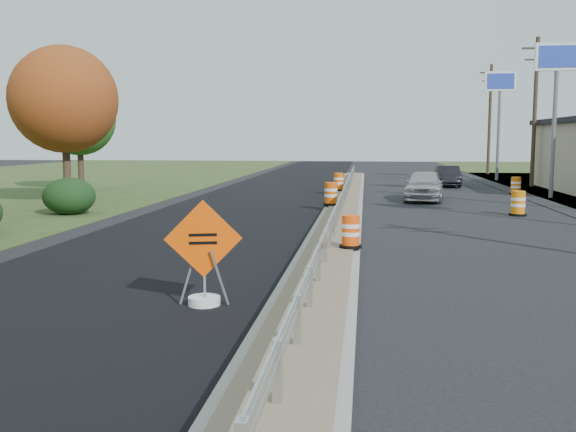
# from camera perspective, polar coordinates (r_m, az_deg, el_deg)

# --- Properties ---
(ground) EXTENTS (140.00, 140.00, 0.00)m
(ground) POSITION_cam_1_polar(r_m,az_deg,el_deg) (18.89, 4.04, -2.48)
(ground) COLOR black
(ground) RESTS_ON ground
(milled_overlay) EXTENTS (7.20, 120.00, 0.01)m
(milled_overlay) POSITION_cam_1_polar(r_m,az_deg,el_deg) (29.26, -3.60, 0.86)
(milled_overlay) COLOR black
(milled_overlay) RESTS_ON ground
(median) EXTENTS (1.60, 55.00, 0.23)m
(median) POSITION_cam_1_polar(r_m,az_deg,el_deg) (26.79, 4.90, 0.52)
(median) COLOR gray
(median) RESTS_ON ground
(guardrail) EXTENTS (0.10, 46.15, 0.72)m
(guardrail) POSITION_cam_1_polar(r_m,az_deg,el_deg) (27.73, 4.99, 2.01)
(guardrail) COLOR silver
(guardrail) RESTS_ON median
(pylon_sign_mid) EXTENTS (2.20, 0.30, 7.90)m
(pylon_sign_mid) POSITION_cam_1_polar(r_m,az_deg,el_deg) (36.08, 22.78, 11.78)
(pylon_sign_mid) COLOR slate
(pylon_sign_mid) RESTS_ON ground
(pylon_sign_north) EXTENTS (2.20, 0.30, 7.90)m
(pylon_sign_north) POSITION_cam_1_polar(r_m,az_deg,el_deg) (49.67, 18.33, 10.47)
(pylon_sign_north) COLOR slate
(pylon_sign_north) RESTS_ON ground
(utility_pole_nmid) EXTENTS (1.90, 0.26, 9.40)m
(utility_pole_nmid) POSITION_cam_1_polar(r_m,az_deg,el_deg) (43.95, 21.09, 8.86)
(utility_pole_nmid) COLOR #473523
(utility_pole_nmid) RESTS_ON ground
(utility_pole_north) EXTENTS (1.90, 0.26, 9.40)m
(utility_pole_north) POSITION_cam_1_polar(r_m,az_deg,el_deg) (58.61, 17.49, 8.39)
(utility_pole_north) COLOR #473523
(utility_pole_north) RESTS_ON ground
(hedge_north) EXTENTS (2.09, 2.09, 1.52)m
(hedge_north) POSITION_cam_1_polar(r_m,az_deg,el_deg) (27.44, -18.87, 1.69)
(hedge_north) COLOR black
(hedge_north) RESTS_ON ground
(tree_near_red) EXTENTS (4.95, 4.95, 7.35)m
(tree_near_red) POSITION_cam_1_polar(r_m,az_deg,el_deg) (31.87, -19.29, 9.73)
(tree_near_red) COLOR #473523
(tree_near_red) RESTS_ON ground
(tree_near_back) EXTENTS (4.29, 4.29, 6.37)m
(tree_near_back) POSITION_cam_1_polar(r_m,az_deg,el_deg) (40.35, -18.08, 8.17)
(tree_near_back) COLOR #473523
(tree_near_back) RESTS_ON ground
(caution_sign) EXTENTS (1.39, 0.59, 1.96)m
(caution_sign) POSITION_cam_1_polar(r_m,az_deg,el_deg) (11.95, -7.48, -5.58)
(caution_sign) COLOR white
(caution_sign) RESTS_ON ground
(barrel_median_near) EXTENTS (0.58, 0.58, 0.86)m
(barrel_median_near) POSITION_cam_1_polar(r_m,az_deg,el_deg) (16.83, 5.59, -1.44)
(barrel_median_near) COLOR black
(barrel_median_near) RESTS_ON median
(barrel_median_mid) EXTENTS (0.67, 0.67, 0.98)m
(barrel_median_mid) POSITION_cam_1_polar(r_m,az_deg,el_deg) (27.54, 3.83, 1.94)
(barrel_median_mid) COLOR black
(barrel_median_mid) RESTS_ON median
(barrel_median_far) EXTENTS (0.67, 0.67, 0.98)m
(barrel_median_far) POSITION_cam_1_polar(r_m,az_deg,el_deg) (35.29, 4.51, 3.01)
(barrel_median_far) COLOR black
(barrel_median_far) RESTS_ON median
(barrel_shoulder_near) EXTENTS (0.68, 0.68, 1.00)m
(barrel_shoulder_near) POSITION_cam_1_polar(r_m,az_deg,el_deg) (27.26, 19.77, 1.02)
(barrel_shoulder_near) COLOR black
(barrel_shoulder_near) RESTS_ON ground
(barrel_shoulder_mid) EXTENTS (0.66, 0.66, 0.96)m
(barrel_shoulder_mid) POSITION_cam_1_polar(r_m,az_deg,el_deg) (37.72, 19.59, 2.52)
(barrel_shoulder_mid) COLOR black
(barrel_shoulder_mid) RESTS_ON ground
(car_silver) EXTENTS (2.39, 4.70, 1.53)m
(car_silver) POSITION_cam_1_polar(r_m,az_deg,el_deg) (32.61, 12.01, 2.69)
(car_silver) COLOR #B6B5BA
(car_silver) RESTS_ON ground
(car_dark_mid) EXTENTS (1.51, 4.07, 1.33)m
(car_dark_mid) POSITION_cam_1_polar(r_m,az_deg,el_deg) (42.89, 14.02, 3.47)
(car_dark_mid) COLOR black
(car_dark_mid) RESTS_ON ground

